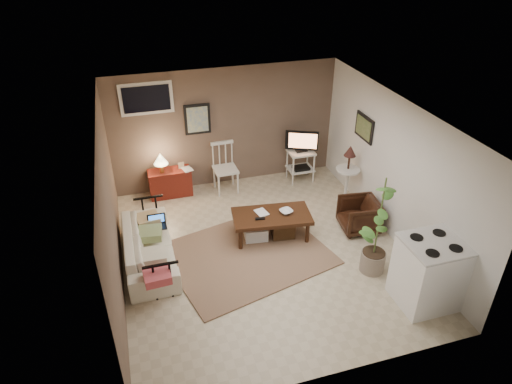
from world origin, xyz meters
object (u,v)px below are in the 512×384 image
object	(u,v)px
red_console	(169,180)
armchair	(359,214)
tv_stand	(301,155)
side_table	(348,168)
spindle_chair	(225,169)
stove	(428,273)
sofa	(148,242)
potted_plant	(379,223)
coffee_table	(271,224)

from	to	relation	value
red_console	armchair	size ratio (longest dim) A/B	1.47
tv_stand	side_table	size ratio (longest dim) A/B	0.93
spindle_chair	stove	xyz separation A→B (m)	(1.98, -3.87, 0.05)
sofa	red_console	xyz separation A→B (m)	(0.58, 1.95, -0.04)
sofa	tv_stand	bearing A→B (deg)	-61.44
red_console	side_table	size ratio (longest dim) A/B	0.80
stove	sofa	bearing A→B (deg)	150.94
side_table	potted_plant	bearing A→B (deg)	-104.26
sofa	side_table	size ratio (longest dim) A/B	1.59
tv_stand	armchair	xyz separation A→B (m)	(0.33, -1.96, -0.26)
side_table	armchair	size ratio (longest dim) A/B	1.85
tv_stand	potted_plant	bearing A→B (deg)	-89.49
red_console	side_table	world-z (taller)	side_table
tv_stand	coffee_table	bearing A→B (deg)	-124.96
tv_stand	spindle_chair	bearing A→B (deg)	178.18
potted_plant	coffee_table	bearing A→B (deg)	134.64
side_table	stove	world-z (taller)	side_table
side_table	potted_plant	world-z (taller)	potted_plant
coffee_table	armchair	size ratio (longest dim) A/B	2.15
red_console	side_table	distance (m)	3.46
spindle_chair	sofa	bearing A→B (deg)	-132.60
red_console	tv_stand	size ratio (longest dim) A/B	0.86
spindle_chair	potted_plant	bearing A→B (deg)	-62.20
sofa	side_table	bearing A→B (deg)	-79.10
tv_stand	red_console	bearing A→B (deg)	176.34
tv_stand	stove	distance (m)	3.84
tv_stand	armchair	size ratio (longest dim) A/B	1.72
spindle_chair	potted_plant	size ratio (longest dim) A/B	0.60
coffee_table	red_console	bearing A→B (deg)	127.45
coffee_table	stove	size ratio (longest dim) A/B	1.33
armchair	sofa	bearing A→B (deg)	-86.00
spindle_chair	stove	world-z (taller)	stove
coffee_table	sofa	size ratio (longest dim) A/B	0.73
sofa	stove	xyz separation A→B (m)	(3.67, -2.04, 0.15)
sofa	tv_stand	xyz separation A→B (m)	(3.27, 1.78, 0.21)
tv_stand	armchair	distance (m)	2.00
spindle_chair	armchair	xyz separation A→B (m)	(1.92, -2.01, -0.15)
sofa	potted_plant	size ratio (longest dim) A/B	1.13
spindle_chair	armchair	world-z (taller)	spindle_chair
sofa	armchair	bearing A→B (deg)	-92.80
coffee_table	tv_stand	size ratio (longest dim) A/B	1.25
spindle_chair	side_table	world-z (taller)	side_table
sofa	spindle_chair	distance (m)	2.49
coffee_table	side_table	size ratio (longest dim) A/B	1.16
sofa	spindle_chair	world-z (taller)	spindle_chair
spindle_chair	side_table	distance (m)	2.40
tv_stand	stove	size ratio (longest dim) A/B	1.06
armchair	coffee_table	bearing A→B (deg)	-90.88
tv_stand	side_table	distance (m)	1.18
coffee_table	tv_stand	bearing A→B (deg)	55.04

